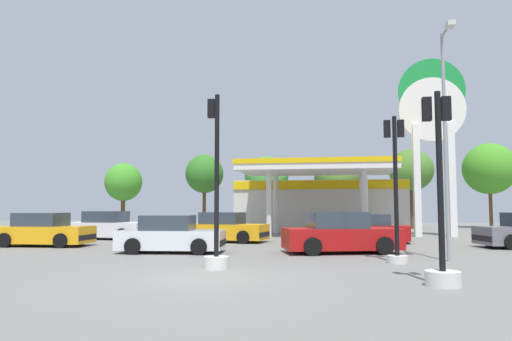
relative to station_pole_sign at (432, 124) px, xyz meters
name	(u,v)px	position (x,y,z in m)	size (l,w,h in m)	color
ground_plane	(207,278)	(-9.33, -18.47, -7.01)	(90.00, 90.00, 0.00)	slate
gas_station	(320,203)	(-7.15, 5.25, -4.88)	(12.19, 13.03, 4.63)	beige
station_pole_sign	(432,124)	(0.00, 0.00, 0.00)	(4.03, 0.56, 11.12)	white
car_0	(43,231)	(-19.46, -10.33, -6.31)	(4.40, 2.15, 1.54)	black
car_1	(341,234)	(-5.85, -11.33, -6.27)	(4.88, 3.10, 1.62)	black
car_3	(225,228)	(-11.74, -6.37, -6.31)	(4.54, 2.48, 1.54)	black
car_4	(171,236)	(-12.54, -12.32, -6.33)	(4.29, 2.20, 1.49)	black
car_5	(108,226)	(-18.73, -5.46, -6.29)	(4.52, 2.23, 1.58)	black
car_6	(369,230)	(-4.34, -5.56, -6.35)	(4.22, 2.20, 1.45)	black
traffic_signal_0	(396,200)	(-4.08, -14.42, -4.95)	(0.65, 0.68, 4.81)	silver
traffic_signal_1	(216,220)	(-9.55, -16.75, -5.58)	(0.74, 0.74, 5.21)	silver
traffic_signal_2	(441,225)	(-3.63, -18.83, -5.60)	(0.80, 0.80, 4.55)	silver
tree_0	(123,182)	(-25.67, 11.05, -2.88)	(3.45, 3.45, 5.93)	brown
tree_1	(204,174)	(-18.31, 12.85, -2.06)	(3.61, 3.61, 6.80)	brown
tree_2	(267,176)	(-12.01, 10.64, -2.43)	(3.89, 3.89, 6.29)	brown
tree_3	(337,178)	(-5.88, 11.46, -2.65)	(3.93, 3.93, 5.96)	brown
tree_4	(411,170)	(0.31, 10.71, -2.12)	(3.67, 3.67, 6.67)	brown
tree_5	(489,169)	(7.09, 12.68, -1.92)	(4.40, 4.40, 7.29)	brown
corner_streetlamp	(446,123)	(-2.30, -13.75, -2.35)	(0.24, 1.48, 7.86)	gray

